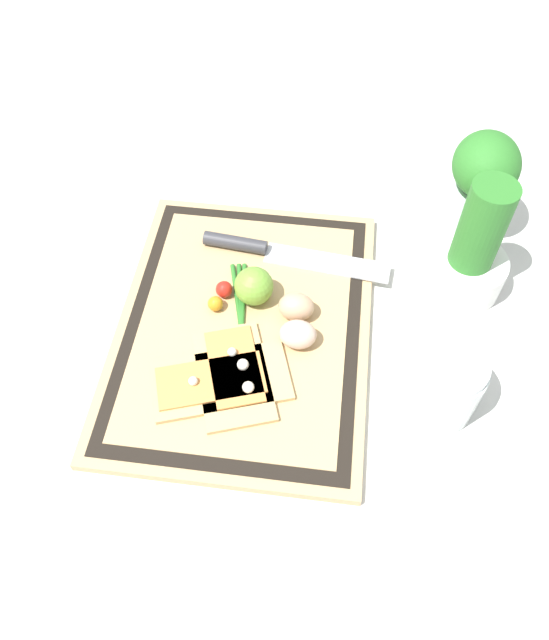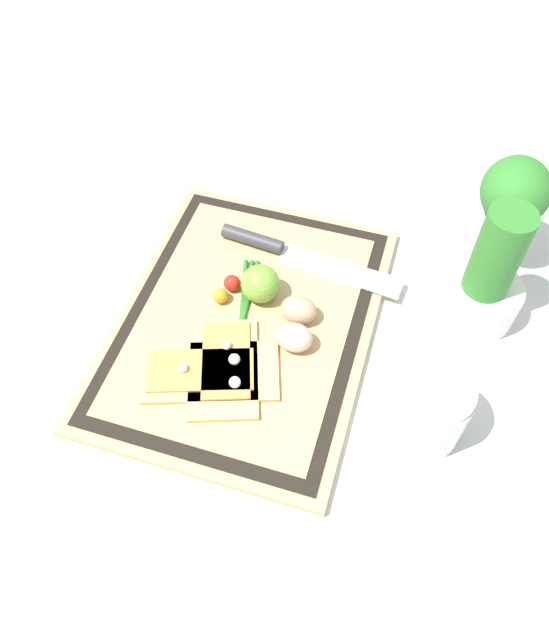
{
  "view_description": "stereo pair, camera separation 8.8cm",
  "coord_description": "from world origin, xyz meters",
  "px_view_note": "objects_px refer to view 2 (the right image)",
  "views": [
    {
      "loc": [
        0.51,
        0.11,
        0.75
      ],
      "look_at": [
        0.0,
        0.05,
        0.03
      ],
      "focal_mm": 35.0,
      "sensor_mm": 36.0,
      "label": 1
    },
    {
      "loc": [
        0.49,
        0.2,
        0.75
      ],
      "look_at": [
        0.0,
        0.05,
        0.03
      ],
      "focal_mm": 35.0,
      "sensor_mm": 36.0,
      "label": 2
    }
  ],
  "objects_px": {
    "knife": "(281,249)",
    "egg_brown": "(298,310)",
    "pizza_slice_near": "(209,371)",
    "lime": "(260,284)",
    "pizza_slice_far": "(227,367)",
    "herb_pot": "(485,282)",
    "herb_glass": "(510,206)",
    "egg_pink": "(294,337)",
    "cherry_tomato_red": "(232,283)",
    "cherry_tomato_yellow": "(221,296)",
    "sauce_jar": "(429,412)"
  },
  "relations": [
    {
      "from": "herb_glass",
      "to": "knife",
      "type": "bearing_deg",
      "value": -71.47
    },
    {
      "from": "herb_pot",
      "to": "sauce_jar",
      "type": "bearing_deg",
      "value": -10.96
    },
    {
      "from": "egg_pink",
      "to": "herb_glass",
      "type": "xyz_separation_m",
      "value": [
        -0.27,
        0.25,
        0.07
      ]
    },
    {
      "from": "lime",
      "to": "cherry_tomato_yellow",
      "type": "bearing_deg",
      "value": -64.15
    },
    {
      "from": "pizza_slice_near",
      "to": "knife",
      "type": "height_order",
      "value": "pizza_slice_near"
    },
    {
      "from": "sauce_jar",
      "to": "herb_pot",
      "type": "bearing_deg",
      "value": 169.04
    },
    {
      "from": "cherry_tomato_red",
      "to": "herb_glass",
      "type": "distance_m",
      "value": 0.42
    },
    {
      "from": "egg_pink",
      "to": "sauce_jar",
      "type": "relative_size",
      "value": 0.49
    },
    {
      "from": "herb_glass",
      "to": "pizza_slice_near",
      "type": "bearing_deg",
      "value": -45.05
    },
    {
      "from": "pizza_slice_near",
      "to": "pizza_slice_far",
      "type": "distance_m",
      "value": 0.03
    },
    {
      "from": "egg_brown",
      "to": "cherry_tomato_red",
      "type": "distance_m",
      "value": 0.11
    },
    {
      "from": "egg_pink",
      "to": "herb_glass",
      "type": "relative_size",
      "value": 0.28
    },
    {
      "from": "egg_pink",
      "to": "herb_pot",
      "type": "relative_size",
      "value": 0.26
    },
    {
      "from": "egg_brown",
      "to": "pizza_slice_far",
      "type": "bearing_deg",
      "value": -31.85
    },
    {
      "from": "cherry_tomato_yellow",
      "to": "herb_pot",
      "type": "relative_size",
      "value": 0.11
    },
    {
      "from": "lime",
      "to": "herb_glass",
      "type": "xyz_separation_m",
      "value": [
        -0.2,
        0.32,
        0.06
      ]
    },
    {
      "from": "pizza_slice_near",
      "to": "herb_glass",
      "type": "distance_m",
      "value": 0.5
    },
    {
      "from": "pizza_slice_far",
      "to": "cherry_tomato_red",
      "type": "distance_m",
      "value": 0.14
    },
    {
      "from": "cherry_tomato_red",
      "to": "knife",
      "type": "bearing_deg",
      "value": 151.88
    },
    {
      "from": "egg_pink",
      "to": "lime",
      "type": "bearing_deg",
      "value": -134.56
    },
    {
      "from": "knife",
      "to": "lime",
      "type": "bearing_deg",
      "value": -2.06
    },
    {
      "from": "cherry_tomato_yellow",
      "to": "sauce_jar",
      "type": "distance_m",
      "value": 0.34
    },
    {
      "from": "pizza_slice_far",
      "to": "lime",
      "type": "bearing_deg",
      "value": 177.96
    },
    {
      "from": "egg_brown",
      "to": "cherry_tomato_red",
      "type": "xyz_separation_m",
      "value": [
        -0.02,
        -0.11,
        -0.01
      ]
    },
    {
      "from": "egg_pink",
      "to": "pizza_slice_near",
      "type": "bearing_deg",
      "value": -51.84
    },
    {
      "from": "cherry_tomato_red",
      "to": "herb_pot",
      "type": "height_order",
      "value": "herb_pot"
    },
    {
      "from": "cherry_tomato_yellow",
      "to": "egg_pink",
      "type": "bearing_deg",
      "value": 70.18
    },
    {
      "from": "pizza_slice_far",
      "to": "sauce_jar",
      "type": "height_order",
      "value": "sauce_jar"
    },
    {
      "from": "knife",
      "to": "herb_glass",
      "type": "bearing_deg",
      "value": 108.53
    },
    {
      "from": "lime",
      "to": "cherry_tomato_yellow",
      "type": "relative_size",
      "value": 2.53
    },
    {
      "from": "pizza_slice_near",
      "to": "sauce_jar",
      "type": "relative_size",
      "value": 1.92
    },
    {
      "from": "knife",
      "to": "cherry_tomato_yellow",
      "type": "xyz_separation_m",
      "value": [
        0.12,
        -0.06,
        0.0
      ]
    },
    {
      "from": "pizza_slice_far",
      "to": "herb_glass",
      "type": "relative_size",
      "value": 0.98
    },
    {
      "from": "egg_brown",
      "to": "herb_glass",
      "type": "xyz_separation_m",
      "value": [
        -0.22,
        0.26,
        0.07
      ]
    },
    {
      "from": "pizza_slice_near",
      "to": "egg_brown",
      "type": "bearing_deg",
      "value": 143.96
    },
    {
      "from": "pizza_slice_far",
      "to": "herb_pot",
      "type": "height_order",
      "value": "herb_pot"
    },
    {
      "from": "pizza_slice_far",
      "to": "herb_pot",
      "type": "relative_size",
      "value": 0.89
    },
    {
      "from": "pizza_slice_far",
      "to": "cherry_tomato_red",
      "type": "bearing_deg",
      "value": -163.51
    },
    {
      "from": "herb_pot",
      "to": "pizza_slice_near",
      "type": "bearing_deg",
      "value": -56.04
    },
    {
      "from": "pizza_slice_near",
      "to": "herb_glass",
      "type": "relative_size",
      "value": 1.11
    },
    {
      "from": "knife",
      "to": "cherry_tomato_red",
      "type": "height_order",
      "value": "cherry_tomato_red"
    },
    {
      "from": "pizza_slice_far",
      "to": "egg_pink",
      "type": "height_order",
      "value": "egg_pink"
    },
    {
      "from": "knife",
      "to": "egg_brown",
      "type": "relative_size",
      "value": 5.68
    },
    {
      "from": "cherry_tomato_red",
      "to": "egg_brown",
      "type": "bearing_deg",
      "value": 77.37
    },
    {
      "from": "knife",
      "to": "pizza_slice_near",
      "type": "bearing_deg",
      "value": -7.02
    },
    {
      "from": "egg_pink",
      "to": "lime",
      "type": "height_order",
      "value": "lime"
    },
    {
      "from": "pizza_slice_near",
      "to": "lime",
      "type": "distance_m",
      "value": 0.15
    },
    {
      "from": "herb_pot",
      "to": "cherry_tomato_yellow",
      "type": "bearing_deg",
      "value": -74.09
    },
    {
      "from": "lime",
      "to": "herb_glass",
      "type": "bearing_deg",
      "value": 121.71
    },
    {
      "from": "pizza_slice_far",
      "to": "egg_brown",
      "type": "bearing_deg",
      "value": 148.15
    }
  ]
}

